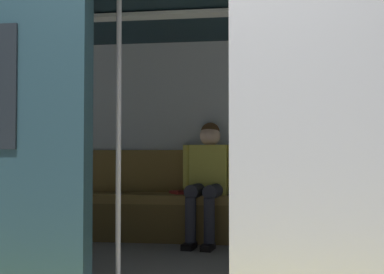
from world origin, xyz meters
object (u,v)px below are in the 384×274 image
train_car (181,85)px  person_seated (208,173)px  book (180,192)px  grab_pole_door (119,132)px  bench_seat (202,206)px  handbag (247,186)px

train_car → person_seated: 1.21m
book → grab_pole_door: 1.85m
bench_seat → book: size_ratio=11.58×
handbag → person_seated: bearing=14.9°
grab_pole_door → book: bearing=-94.1°
person_seated → handbag: 0.42m
bench_seat → book: bearing=-16.9°
handbag → bench_seat: bearing=6.5°
person_seated → grab_pole_door: 1.73m
person_seated → handbag: (-0.38, -0.10, -0.13)m
grab_pole_door → person_seated: bearing=-104.7°
train_car → handbag: train_car is taller
train_car → book: train_car is taller
bench_seat → grab_pole_door: size_ratio=1.23×
bench_seat → handbag: handbag is taller
handbag → book: (0.69, -0.02, -0.07)m
person_seated → book: person_seated is taller
train_car → grab_pole_door: (0.32, 0.71, -0.42)m
person_seated → book: 0.39m
person_seated → book: size_ratio=5.47×
bench_seat → person_seated: (-0.06, 0.05, 0.33)m
train_car → person_seated: (-0.11, -0.93, -0.76)m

